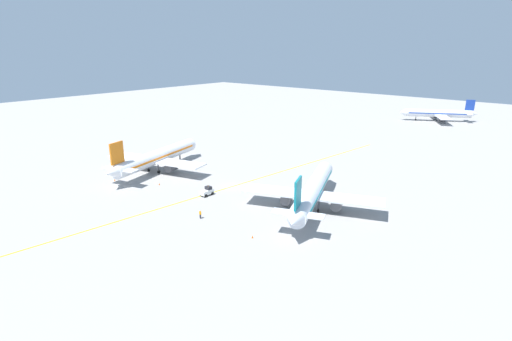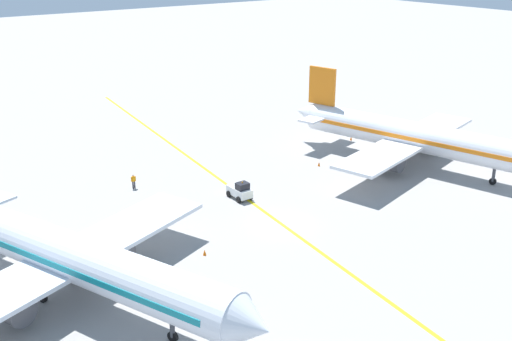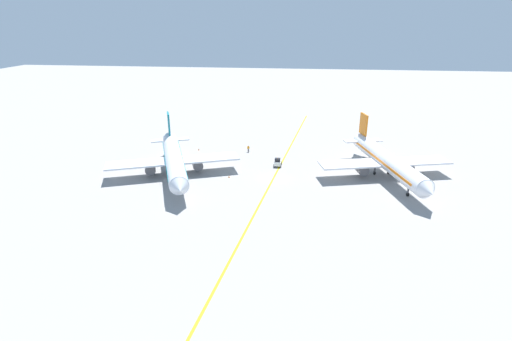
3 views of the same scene
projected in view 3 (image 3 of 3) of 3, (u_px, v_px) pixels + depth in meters
ground_plane at (273, 178)px, 84.19m from camera, size 400.00×400.00×0.00m
apron_yellow_centreline at (273, 178)px, 84.19m from camera, size 13.58×119.32×0.01m
airplane_at_gate at (386, 160)px, 83.65m from camera, size 28.40×35.04×10.60m
airplane_adjacent_stand at (174, 159)px, 84.64m from camera, size 27.95×34.11×10.60m
baggage_tug_white at (278, 162)px, 91.01m from camera, size 1.75×3.00×2.11m
ground_crew_worker at (248, 148)px, 100.61m from camera, size 0.58×0.23×1.68m
traffic_cone_near_nose at (381, 158)px, 95.65m from camera, size 0.32×0.32×0.55m
traffic_cone_mid_apron at (337, 163)px, 92.04m from camera, size 0.32×0.32×0.55m
traffic_cone_by_wingtip at (199, 149)px, 102.11m from camera, size 0.32×0.32×0.55m
traffic_cone_far_edge at (229, 177)px, 84.40m from camera, size 0.32×0.32×0.55m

